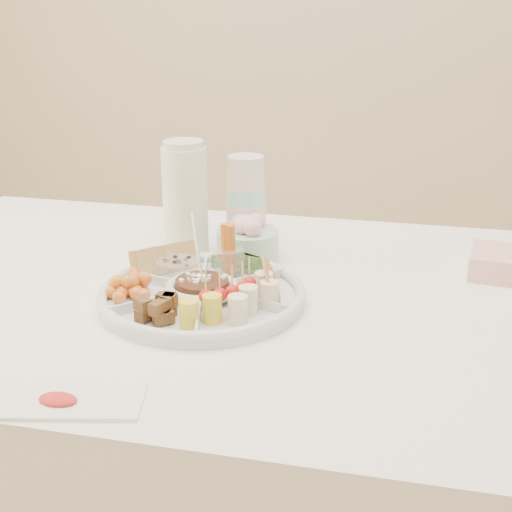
# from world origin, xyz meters

# --- Properties ---
(dining_table) EXTENTS (1.52, 1.02, 0.76)m
(dining_table) POSITION_xyz_m (0.00, 0.00, 0.38)
(dining_table) COLOR white
(dining_table) RESTS_ON floor
(party_tray) EXTENTS (0.47, 0.47, 0.04)m
(party_tray) POSITION_xyz_m (0.01, -0.07, 0.78)
(party_tray) COLOR silver
(party_tray) RESTS_ON dining_table
(bean_dip) EXTENTS (0.12, 0.12, 0.04)m
(bean_dip) POSITION_xyz_m (0.01, -0.07, 0.79)
(bean_dip) COLOR #563022
(bean_dip) RESTS_ON party_tray
(tortillas) EXTENTS (0.12, 0.12, 0.06)m
(tortillas) POSITION_xyz_m (0.13, -0.04, 0.80)
(tortillas) COLOR olive
(tortillas) RESTS_ON party_tray
(carrot_cucumber) EXTENTS (0.15, 0.15, 0.11)m
(carrot_cucumber) POSITION_xyz_m (0.04, 0.06, 0.82)
(carrot_cucumber) COLOR orange
(carrot_cucumber) RESTS_ON party_tray
(pita_raisins) EXTENTS (0.14, 0.14, 0.06)m
(pita_raisins) POSITION_xyz_m (-0.08, 0.03, 0.80)
(pita_raisins) COLOR tan
(pita_raisins) RESTS_ON party_tray
(cherries) EXTENTS (0.13, 0.13, 0.04)m
(cherries) POSITION_xyz_m (-0.12, -0.10, 0.79)
(cherries) COLOR orange
(cherries) RESTS_ON party_tray
(granola_chunks) EXTENTS (0.11, 0.11, 0.04)m
(granola_chunks) POSITION_xyz_m (-0.03, -0.19, 0.79)
(granola_chunks) COLOR #4A361C
(granola_chunks) RESTS_ON party_tray
(banana_tomato) EXTENTS (0.14, 0.14, 0.09)m
(banana_tomato) POSITION_xyz_m (0.10, -0.16, 0.82)
(banana_tomato) COLOR #F0E289
(banana_tomato) RESTS_ON party_tray
(cup_stack) EXTENTS (0.10, 0.10, 0.24)m
(cup_stack) POSITION_xyz_m (0.01, 0.25, 0.88)
(cup_stack) COLOR #AFD1A8
(cup_stack) RESTS_ON dining_table
(thermos) EXTENTS (0.11, 0.11, 0.25)m
(thermos) POSITION_xyz_m (-0.11, 0.19, 0.89)
(thermos) COLOR white
(thermos) RESTS_ON dining_table
(flower_bowl) EXTENTS (0.17, 0.17, 0.10)m
(flower_bowl) POSITION_xyz_m (0.04, 0.17, 0.81)
(flower_bowl) COLOR #9BDBC2
(flower_bowl) RESTS_ON dining_table
(napkin_stack) EXTENTS (0.17, 0.15, 0.05)m
(napkin_stack) POSITION_xyz_m (0.58, 0.20, 0.78)
(napkin_stack) COLOR #EBA5A2
(napkin_stack) RESTS_ON dining_table
(placemat) EXTENTS (0.31, 0.16, 0.01)m
(placemat) POSITION_xyz_m (-0.12, -0.45, 0.76)
(placemat) COLOR white
(placemat) RESTS_ON dining_table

